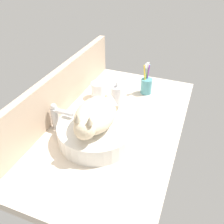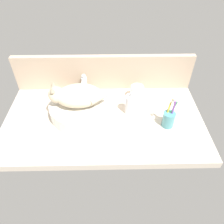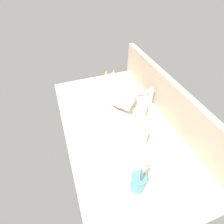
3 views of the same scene
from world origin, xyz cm
name	(u,v)px [view 3 (image 3 of 3)]	position (x,y,z in cm)	size (l,w,h in cm)	color
ground_plane	(121,129)	(0.00, 0.00, -2.00)	(112.66, 63.43, 4.00)	beige
backsplash_panel	(170,100)	(0.00, 29.91, 11.63)	(112.66, 3.60, 23.27)	tan
sink_basin	(119,106)	(-13.16, 3.62, 4.08)	(34.45, 34.45, 8.16)	silver
cat	(118,92)	(-14.51, 3.44, 13.92)	(32.42, 18.82, 14.00)	beige
faucet	(149,95)	(-12.47, 23.98, 7.30)	(3.60, 11.83, 13.60)	silver
soap_dispenser	(141,137)	(15.39, 4.45, 6.12)	(6.08, 6.08, 15.31)	silver
toothbrush_cup	(138,182)	(35.15, -6.49, 5.14)	(6.47, 6.47, 18.72)	teal
water_glass	(168,141)	(20.59, 17.63, 3.97)	(7.97, 7.97, 9.10)	white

